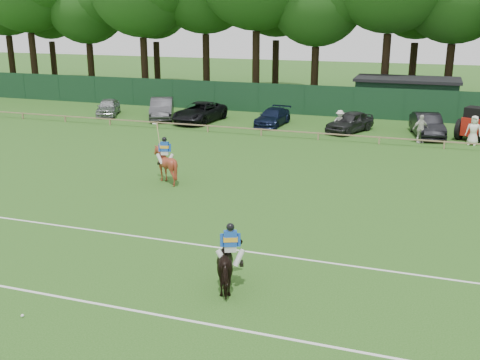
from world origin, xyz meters
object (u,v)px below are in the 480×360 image
at_px(utility_shed, 406,96).
at_px(spectator_mid, 420,129).
at_px(sedan_navy, 273,117).
at_px(spectator_left, 340,122).
at_px(sedan_grey, 162,108).
at_px(suv_black, 200,112).
at_px(spectator_right, 474,130).
at_px(polo_ball, 22,316).
at_px(horse_chestnut, 165,165).
at_px(hatch_grey, 350,122).
at_px(sedan_silver, 108,107).
at_px(tractor, 475,124).
at_px(estate_black, 427,125).
at_px(horse_dark, 231,265).

bearing_deg(utility_shed, spectator_mid, -82.20).
bearing_deg(sedan_navy, spectator_left, -8.90).
height_order(sedan_grey, suv_black, sedan_grey).
height_order(spectator_right, polo_ball, spectator_right).
distance_m(sedan_grey, suv_black, 3.48).
height_order(horse_chestnut, spectator_left, horse_chestnut).
relative_size(horse_chestnut, spectator_right, 0.94).
xyz_separation_m(hatch_grey, utility_shed, (3.38, 8.74, 0.80)).
relative_size(sedan_silver, tractor, 1.28).
bearing_deg(tractor, suv_black, -158.40).
xyz_separation_m(sedan_silver, hatch_grey, (19.96, -0.38, 0.06)).
relative_size(hatch_grey, polo_ball, 48.15).
bearing_deg(estate_black, sedan_navy, 165.66).
relative_size(sedan_grey, tractor, 1.60).
xyz_separation_m(horse_dark, spectator_mid, (4.98, 23.05, 0.13)).
distance_m(sedan_silver, sedan_navy, 14.08).
bearing_deg(tractor, hatch_grey, -157.71).
bearing_deg(hatch_grey, sedan_silver, -156.37).
distance_m(horse_dark, suv_black, 27.66).
height_order(sedan_grey, polo_ball, sedan_grey).
distance_m(horse_dark, sedan_grey, 29.60).
distance_m(suv_black, hatch_grey, 11.63).
distance_m(estate_black, spectator_mid, 2.26).
bearing_deg(spectator_left, hatch_grey, 24.45).
bearing_deg(utility_shed, sedan_grey, -155.90).
relative_size(sedan_grey, spectator_mid, 2.66).
xyz_separation_m(polo_ball, tractor, (13.41, 28.69, 1.01)).
distance_m(horse_chestnut, polo_ball, 13.38).
xyz_separation_m(sedan_silver, utility_shed, (23.34, 8.37, 0.86)).
distance_m(polo_ball, utility_shed, 38.31).
height_order(spectator_mid, utility_shed, utility_shed).
height_order(horse_dark, utility_shed, utility_shed).
bearing_deg(utility_shed, suv_black, -150.03).
bearing_deg(polo_ball, sedan_grey, 108.90).
height_order(sedan_grey, utility_shed, utility_shed).
height_order(horse_chestnut, estate_black, horse_chestnut).
bearing_deg(spectator_left, sedan_navy, 142.66).
height_order(horse_chestnut, polo_ball, horse_chestnut).
bearing_deg(hatch_grey, horse_chestnut, -89.95).
height_order(sedan_silver, utility_shed, utility_shed).
height_order(sedan_grey, tractor, tractor).
height_order(horse_dark, suv_black, horse_dark).
bearing_deg(utility_shed, estate_black, -77.61).
distance_m(spectator_right, tractor, 1.70).
bearing_deg(horse_chestnut, estate_black, -143.16).
xyz_separation_m(sedan_silver, polo_ball, (14.82, -28.96, -0.64)).
relative_size(horse_dark, suv_black, 0.35).
xyz_separation_m(horse_chestnut, polo_ball, (1.92, -13.21, -0.86)).
bearing_deg(utility_shed, hatch_grey, -111.14).
xyz_separation_m(horse_chestnut, sedan_silver, (-12.90, 15.75, -0.22)).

